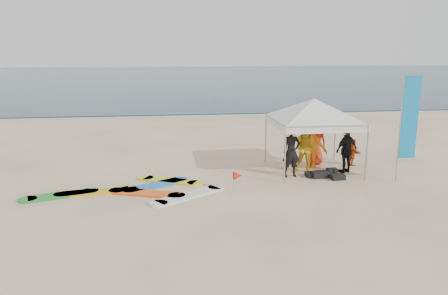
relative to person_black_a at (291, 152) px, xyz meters
name	(u,v)px	position (x,y,z in m)	size (l,w,h in m)	color
ground	(235,210)	(-2.43, -3.02, -0.89)	(120.00, 120.00, 0.00)	beige
ocean	(177,77)	(-2.43, 56.98, -0.85)	(160.00, 84.00, 0.08)	#0C2633
shoreline_foam	(193,115)	(-2.43, 15.18, -0.88)	(160.00, 1.20, 0.01)	silver
person_black_a	(291,152)	(0.00, 0.00, 0.00)	(0.65, 0.42, 1.77)	black
person_yellow	(306,149)	(0.64, 0.34, 0.02)	(0.88, 0.68, 1.81)	gold
person_orange_a	(313,144)	(1.15, 1.11, -0.01)	(1.14, 0.65, 1.76)	orange
person_black_b	(347,150)	(2.11, 0.25, -0.06)	(0.97, 0.40, 1.65)	black
person_orange_b	(315,142)	(1.38, 1.50, -0.01)	(0.85, 0.56, 1.75)	red
person_seated	(352,152)	(2.76, 1.20, -0.37)	(0.96, 0.31, 1.04)	#C34911
canopy_tent	(315,99)	(0.99, 0.68, 1.74)	(4.00, 4.00, 3.01)	#A5A5A8
feather_flag	(409,119)	(3.55, -1.14, 1.25)	(0.61, 0.04, 3.63)	#A5A5A8
marker_pennant	(238,176)	(-2.09, -1.34, -0.39)	(0.28, 0.28, 0.64)	#A5A5A8
gear_pile	(324,174)	(1.11, -0.24, -0.79)	(1.22, 1.00, 0.22)	black
surfboard_spread	(139,190)	(-5.17, -0.98, -0.85)	(5.85, 3.07, 0.07)	#F15514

